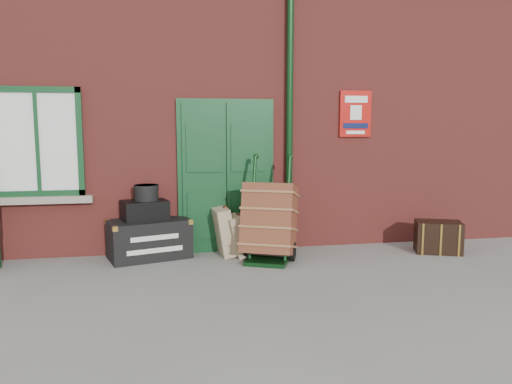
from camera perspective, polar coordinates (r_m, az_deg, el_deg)
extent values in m
plane|color=gray|center=(6.25, 1.08, -9.86)|extent=(80.00, 80.00, 0.00)
cube|color=maroon|center=(9.41, -3.19, 8.37)|extent=(10.00, 4.00, 4.00)
cube|color=#103C1C|center=(7.39, -3.44, 1.58)|extent=(1.42, 0.12, 2.32)
cube|color=white|center=(7.49, -23.72, 5.25)|extent=(1.20, 0.08, 1.50)
cylinder|color=black|center=(7.49, 3.86, 8.55)|extent=(0.10, 0.10, 4.00)
cube|color=#B2110C|center=(7.86, 11.29, 8.75)|extent=(0.50, 0.03, 0.70)
cube|color=black|center=(7.27, -12.11, -5.26)|extent=(1.23, 0.89, 0.55)
cube|color=black|center=(7.19, -12.60, -2.05)|extent=(0.71, 0.59, 0.28)
cylinder|color=black|center=(7.15, -12.41, -0.08)|extent=(0.41, 0.41, 0.22)
cube|color=tan|center=(7.25, -3.69, -4.53)|extent=(0.34, 0.51, 0.70)
cube|color=tan|center=(7.19, -2.16, -5.02)|extent=(0.35, 0.47, 0.61)
cube|color=black|center=(6.88, 1.22, -7.97)|extent=(0.68, 0.60, 0.06)
cylinder|color=black|center=(6.97, -0.41, -1.84)|extent=(0.20, 0.38, 1.43)
cylinder|color=black|center=(6.87, 3.60, -1.99)|extent=(0.20, 0.38, 1.43)
cylinder|color=black|center=(7.13, -0.98, -6.51)|extent=(0.16, 0.27, 0.27)
cylinder|color=black|center=(7.00, 4.23, -6.79)|extent=(0.16, 0.27, 0.27)
cube|color=brown|center=(6.92, 1.54, -3.14)|extent=(0.94, 0.97, 1.06)
cube|color=black|center=(7.91, 20.10, -4.84)|extent=(0.75, 0.62, 0.47)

